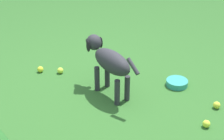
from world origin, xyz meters
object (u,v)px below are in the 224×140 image
at_px(tennis_ball_3, 217,105).
at_px(dog, 109,61).
at_px(tennis_ball_2, 60,70).
at_px(water_bowl, 177,83).
at_px(tennis_ball_1, 40,69).
at_px(tennis_ball_0, 206,124).

bearing_deg(tennis_ball_3, dog, -19.87).
distance_m(tennis_ball_2, tennis_ball_3, 1.65).
bearing_deg(water_bowl, dog, 6.08).
relative_size(tennis_ball_3, water_bowl, 0.30).
xyz_separation_m(tennis_ball_1, water_bowl, (-1.41, 0.40, -0.00)).
distance_m(dog, water_bowl, 0.78).
bearing_deg(water_bowl, tennis_ball_1, -15.96).
bearing_deg(tennis_ball_0, water_bowl, -83.39).
height_order(dog, tennis_ball_1, dog).
distance_m(tennis_ball_1, tennis_ball_2, 0.22).
xyz_separation_m(tennis_ball_0, water_bowl, (0.08, -0.68, -0.00)).
height_order(dog, tennis_ball_2, dog).
bearing_deg(dog, tennis_ball_1, 23.61).
bearing_deg(tennis_ball_2, dog, 138.80).
relative_size(tennis_ball_0, tennis_ball_2, 1.00).
xyz_separation_m(tennis_ball_1, tennis_ball_2, (-0.22, 0.05, 0.00)).
relative_size(dog, tennis_ball_1, 10.48).
height_order(tennis_ball_0, water_bowl, tennis_ball_0).
distance_m(dog, tennis_ball_1, 0.92).
bearing_deg(tennis_ball_2, tennis_ball_0, 140.71).
bearing_deg(dog, tennis_ball_3, -142.36).
bearing_deg(water_bowl, tennis_ball_3, 121.96).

